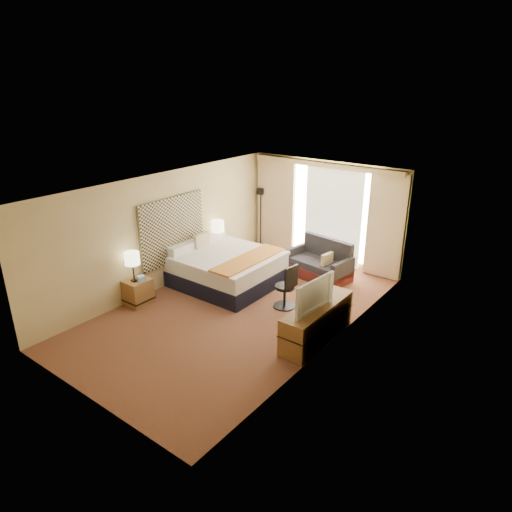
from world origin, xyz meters
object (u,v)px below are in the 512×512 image
Objects in this scene: media_dresser at (317,322)px; bed at (226,268)px; desk_chair at (287,289)px; television at (310,293)px; nightstand_left at (138,292)px; floor_lamp at (261,206)px; nightstand_right at (217,257)px; loveseat at (320,265)px; lamp_right at (218,227)px; lamp_left at (132,259)px.

bed is (-2.89, 0.85, 0.04)m from media_dresser.
television is at bearing -32.54° from desk_chair.
nightstand_left is 4.45m from floor_lamp.
nightstand_right is at bearing 171.23° from desk_chair.
loveseat is at bearing 46.76° from bed.
nightstand_left is 2.68m from lamp_right.
nightstand_left is 1.00× the size of nightstand_right.
floor_lamp is (-3.73, 3.30, 0.85)m from media_dresser.
loveseat is (1.54, 1.64, -0.09)m from bed.
lamp_right is at bearing 103.17° from nightstand_right.
television reaches higher than loveseat.
lamp_left is (-0.79, -1.98, 0.66)m from bed.
nightstand_right is 0.84× the size of lamp_right.
desk_chair is at bearing 55.89° from television.
desk_chair reaches higher than loveseat.
lamp_left reaches higher than bed.
nightstand_right is 0.35× the size of loveseat.
lamp_left is at bearing -111.92° from bed.
floor_lamp reaches higher than nightstand_right.
lamp_left is at bearing -163.02° from media_dresser.
bed reaches higher than media_dresser.
media_dresser is at bearing -7.81° from television.
media_dresser is 0.68m from television.
bed is 3.09m from television.
desk_chair is 3.21m from lamp_left.
loveseat reaches higher than nightstand_left.
loveseat reaches higher than nightstand_right.
loveseat is 3.07m from television.
lamp_right is (-0.02, 0.06, 0.78)m from nightstand_right.
television is at bearing -55.33° from loveseat.
bed is at bearing -36.58° from nightstand_right.
nightstand_left is at bearing -138.35° from desk_chair.
television reaches higher than media_dresser.
lamp_right is (-2.59, 0.82, 0.63)m from desk_chair.
nightstand_left is 0.54× the size of television.
nightstand_left is at bearing -113.05° from bed.
lamp_right is (-0.03, 2.64, 0.01)m from lamp_left.
television is at bearing -103.74° from media_dresser.
nightstand_right is 0.58× the size of desk_chair.
nightstand_left is 3.85m from media_dresser.
lamp_right is 0.64× the size of television.
lamp_left is at bearing -113.91° from loveseat.
bed is at bearing 163.62° from media_dresser.
floor_lamp is at bearing 170.26° from loveseat.
nightstand_right is 0.32× the size of floor_lamp.
media_dresser is 3.92m from lamp_left.
media_dresser is at bearing -16.38° from bed.
lamp_left reaches higher than media_dresser.
loveseat is at bearing 31.62° from television.
desk_chair is (2.58, -0.75, 0.15)m from nightstand_right.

